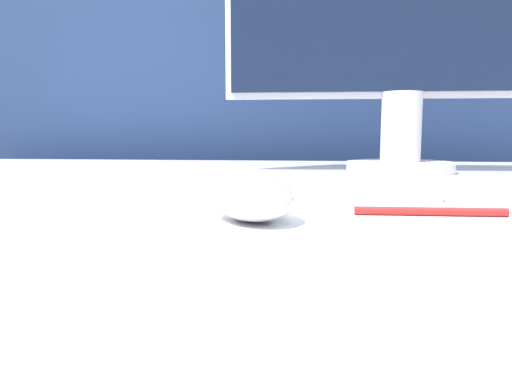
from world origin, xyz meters
TOP-DOWN VIEW (x-y plane):
  - partition_panel at (0.00, 0.73)m, footprint 5.00×0.03m
  - computer_mouse_near at (0.06, -0.29)m, footprint 0.11×0.12m
  - keyboard at (0.07, -0.10)m, footprint 0.38×0.13m
  - monitor at (0.28, 0.25)m, footprint 0.67×0.20m
  - pen at (0.22, -0.25)m, footprint 0.14×0.01m

SIDE VIEW (x-z plane):
  - partition_panel at x=0.00m, z-range 0.00..1.30m
  - pen at x=0.22m, z-range 0.75..0.76m
  - keyboard at x=0.07m, z-range 0.75..0.78m
  - computer_mouse_near at x=0.06m, z-range 0.75..0.79m
  - monitor at x=0.28m, z-range 0.78..1.34m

